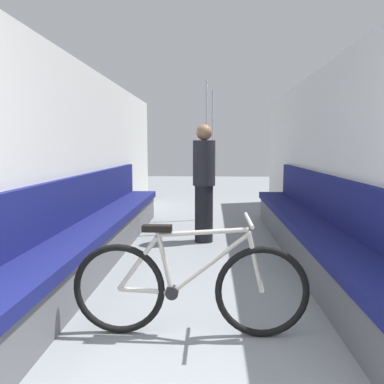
# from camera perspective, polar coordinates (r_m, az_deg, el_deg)

# --- Properties ---
(wall_left) EXTENTS (0.10, 9.44, 2.27)m
(wall_left) POSITION_cam_1_polar(r_m,az_deg,el_deg) (4.32, -18.16, 4.47)
(wall_left) COLOR silver
(wall_left) RESTS_ON ground
(wall_right) EXTENTS (0.10, 9.44, 2.27)m
(wall_right) POSITION_cam_1_polar(r_m,az_deg,el_deg) (4.27, 22.12, 4.28)
(wall_right) COLOR silver
(wall_right) RESTS_ON ground
(bench_seat_row_left) EXTENTS (0.49, 5.05, 0.97)m
(bench_seat_row_left) POSITION_cam_1_polar(r_m,az_deg,el_deg) (4.47, -13.92, -5.88)
(bench_seat_row_left) COLOR #5B5B60
(bench_seat_row_left) RESTS_ON ground
(bench_seat_row_right) EXTENTS (0.49, 5.05, 0.97)m
(bench_seat_row_right) POSITION_cam_1_polar(r_m,az_deg,el_deg) (4.43, 17.78, -6.15)
(bench_seat_row_right) COLOR #5B5B60
(bench_seat_row_right) RESTS_ON ground
(bicycle) EXTENTS (1.62, 0.46, 0.83)m
(bicycle) POSITION_cam_1_polar(r_m,az_deg,el_deg) (2.63, -0.40, -14.27)
(bicycle) COLOR black
(bicycle) RESTS_ON ground
(grab_pole_near) EXTENTS (0.08, 0.08, 2.25)m
(grab_pole_near) POSITION_cam_1_polar(r_m,az_deg,el_deg) (6.55, 3.10, 5.25)
(grab_pole_near) COLOR gray
(grab_pole_near) RESTS_ON ground
(grab_pole_far) EXTENTS (0.08, 0.08, 2.25)m
(grab_pole_far) POSITION_cam_1_polar(r_m,az_deg,el_deg) (5.57, 2.20, 4.93)
(grab_pole_far) COLOR gray
(grab_pole_far) RESTS_ON ground
(passenger_standing) EXTENTS (0.30, 0.30, 1.58)m
(passenger_standing) POSITION_cam_1_polar(r_m,az_deg,el_deg) (5.03, 1.84, 1.50)
(passenger_standing) COLOR black
(passenger_standing) RESTS_ON ground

